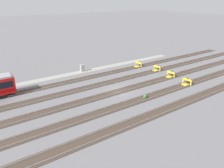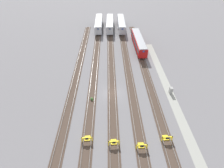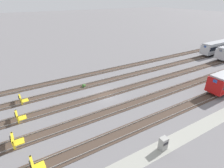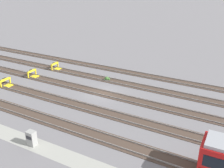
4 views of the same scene
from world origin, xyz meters
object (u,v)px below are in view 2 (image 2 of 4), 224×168
object	(u,v)px
electrical_cabinet	(171,90)
bumper_stop_far_inner_track	(87,138)
weed_clump	(92,99)
subway_car_front_row_centre	(121,24)
subway_car_front_row_left_inner	(110,24)
bumper_stop_middle_track	(114,142)
bumper_stop_near_inner_track	(141,146)
bumper_stop_nearest_track	(167,138)
subway_car_front_row_leftmost	(139,42)
subway_car_front_row_right_inner	(99,24)

from	to	relation	value
electrical_cabinet	bumper_stop_far_inner_track	bearing A→B (deg)	124.01
bumper_stop_far_inner_track	weed_clump	world-z (taller)	bumper_stop_far_inner_track
subway_car_front_row_centre	bumper_stop_far_inner_track	distance (m)	57.11
subway_car_front_row_left_inner	bumper_stop_far_inner_track	world-z (taller)	subway_car_front_row_left_inner
bumper_stop_middle_track	electrical_cabinet	size ratio (longest dim) A/B	1.25
bumper_stop_near_inner_track	bumper_stop_middle_track	size ratio (longest dim) A/B	1.00
bumper_stop_near_inner_track	bumper_stop_middle_track	xyz separation A→B (m)	(0.80, 4.86, 0.00)
bumper_stop_near_inner_track	bumper_stop_middle_track	world-z (taller)	same
bumper_stop_nearest_track	subway_car_front_row_leftmost	bearing A→B (deg)	-0.09
subway_car_front_row_leftmost	bumper_stop_near_inner_track	distance (m)	39.60
subway_car_front_row_leftmost	subway_car_front_row_left_inner	xyz separation A→B (m)	(18.74, 9.76, 0.00)
subway_car_front_row_centre	subway_car_front_row_right_inner	bearing A→B (deg)	88.47
subway_car_front_row_centre	bumper_stop_near_inner_track	size ratio (longest dim) A/B	9.01
bumper_stop_middle_track	electrical_cabinet	world-z (taller)	electrical_cabinet
subway_car_front_row_right_inner	bumper_stop_near_inner_track	bearing A→B (deg)	-170.58
subway_car_front_row_centre	bumper_stop_near_inner_track	distance (m)	57.96
subway_car_front_row_leftmost	bumper_stop_far_inner_track	bearing A→B (deg)	158.76
subway_car_front_row_leftmost	subway_car_front_row_centre	xyz separation A→B (m)	(18.67, 4.86, 0.00)
subway_car_front_row_right_inner	subway_car_front_row_left_inner	bearing A→B (deg)	-92.25
subway_car_front_row_right_inner	bumper_stop_near_inner_track	world-z (taller)	subway_car_front_row_right_inner
weed_clump	subway_car_front_row_leftmost	bearing A→B (deg)	-28.49
bumper_stop_nearest_track	bumper_stop_near_inner_track	bearing A→B (deg)	107.12
subway_car_front_row_left_inner	subway_car_front_row_right_inner	size ratio (longest dim) A/B	1.00
bumper_stop_near_inner_track	bumper_stop_far_inner_track	xyz separation A→B (m)	(1.69, 9.71, 0.00)
subway_car_front_row_centre	subway_car_front_row_right_inner	world-z (taller)	same
bumper_stop_near_inner_track	weed_clump	size ratio (longest dim) A/B	2.18
bumper_stop_near_inner_track	bumper_stop_middle_track	distance (m)	4.92
subway_car_front_row_left_inner	weed_clump	size ratio (longest dim) A/B	19.62
bumper_stop_middle_track	bumper_stop_far_inner_track	bearing A→B (deg)	79.71
bumper_stop_far_inner_track	electrical_cabinet	size ratio (longest dim) A/B	1.26
subway_car_front_row_left_inner	bumper_stop_far_inner_track	xyz separation A→B (m)	(-56.32, 4.84, -1.53)
subway_car_front_row_centre	bumper_stop_nearest_track	xyz separation A→B (m)	(-56.44, -4.81, -1.53)
subway_car_front_row_leftmost	subway_car_front_row_right_inner	distance (m)	23.88
subway_car_front_row_left_inner	subway_car_front_row_right_inner	bearing A→B (deg)	87.75
bumper_stop_middle_track	weed_clump	world-z (taller)	bumper_stop_middle_track
bumper_stop_near_inner_track	weed_clump	xyz separation A→B (m)	(12.51, 9.62, -0.27)
subway_car_front_row_centre	bumper_stop_middle_track	xyz separation A→B (m)	(-57.13, 4.89, -1.53)
bumper_stop_nearest_track	bumper_stop_far_inner_track	size ratio (longest dim) A/B	1.00
subway_car_front_row_right_inner	bumper_stop_far_inner_track	xyz separation A→B (m)	(-56.51, 0.05, -1.53)
subway_car_front_row_right_inner	electrical_cabinet	xyz separation A→B (m)	(-43.64, -19.01, -1.24)
subway_car_front_row_left_inner	electrical_cabinet	xyz separation A→B (m)	(-43.46, -14.22, -1.24)
subway_car_front_row_leftmost	electrical_cabinet	xyz separation A→B (m)	(-24.71, -4.46, -1.24)
subway_car_front_row_left_inner	electrical_cabinet	distance (m)	45.74
subway_car_front_row_centre	weed_clump	size ratio (longest dim) A/B	19.60
subway_car_front_row_leftmost	bumper_stop_nearest_track	bearing A→B (deg)	179.91
subway_car_front_row_leftmost	subway_car_front_row_left_inner	bearing A→B (deg)	27.52
subway_car_front_row_leftmost	bumper_stop_middle_track	world-z (taller)	subway_car_front_row_leftmost
subway_car_front_row_right_inner	weed_clump	world-z (taller)	subway_car_front_row_right_inner
subway_car_front_row_right_inner	bumper_stop_middle_track	bearing A→B (deg)	-175.22
bumper_stop_middle_track	subway_car_front_row_right_inner	bearing A→B (deg)	4.78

